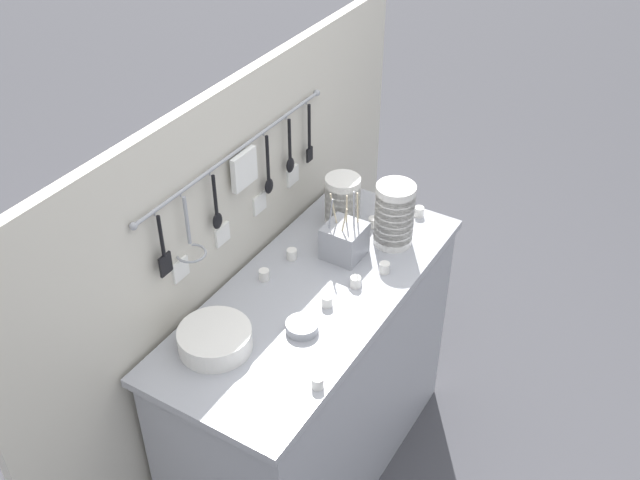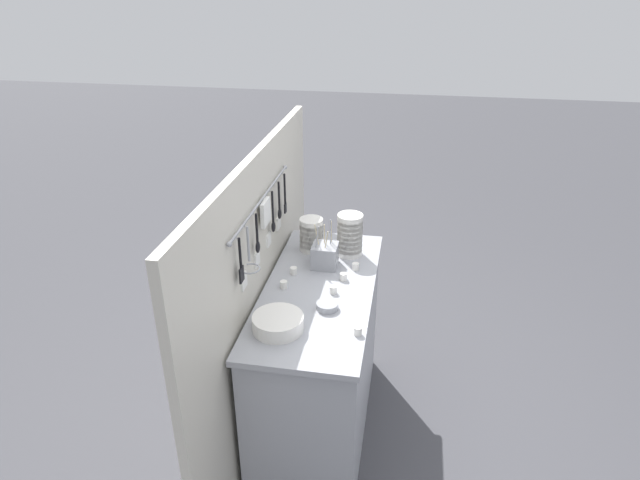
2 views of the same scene
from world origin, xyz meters
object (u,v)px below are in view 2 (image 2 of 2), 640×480
(cup_front_left, at_px, (332,246))
(bowl_stack_short_front, at_px, (311,235))
(steel_mixing_bowl, at_px, (327,306))
(cup_back_left, at_px, (294,271))
(cutlery_caddy, at_px, (325,255))
(cup_centre, at_px, (358,331))
(cup_edge_far, at_px, (333,290))
(cup_beside_plates, at_px, (343,277))
(plate_stack, at_px, (278,323))
(cup_mid_row, at_px, (355,236))
(cup_by_caddy, at_px, (284,285))
(cup_front_right, at_px, (356,266))
(bowl_stack_nested_right, at_px, (350,235))

(cup_front_left, bearing_deg, bowl_stack_short_front, 105.53)
(steel_mixing_bowl, xyz_separation_m, cup_back_left, (0.30, 0.23, 0.00))
(cutlery_caddy, relative_size, cup_centre, 7.04)
(cup_edge_far, relative_size, cup_beside_plates, 1.00)
(cup_centre, bearing_deg, cup_front_left, 16.57)
(plate_stack, distance_m, cup_mid_row, 1.02)
(bowl_stack_short_front, distance_m, cutlery_caddy, 0.21)
(cup_mid_row, height_order, cup_by_caddy, same)
(cup_edge_far, xyz_separation_m, cup_front_left, (0.48, 0.08, 0.00))
(cup_mid_row, bearing_deg, bowl_stack_short_front, 128.53)
(bowl_stack_short_front, xyz_separation_m, cup_beside_plates, (-0.31, -0.23, -0.08))
(bowl_stack_short_front, xyz_separation_m, cup_by_caddy, (-0.44, 0.06, -0.08))
(bowl_stack_short_front, bearing_deg, steel_mixing_bowl, -162.16)
(cup_front_left, distance_m, cup_back_left, 0.37)
(cutlery_caddy, xyz_separation_m, cup_front_right, (-0.01, -0.17, -0.05))
(cup_edge_far, height_order, cup_front_right, same)
(plate_stack, xyz_separation_m, cup_mid_row, (0.99, -0.24, -0.02))
(cutlery_caddy, distance_m, cup_edge_far, 0.29)
(plate_stack, bearing_deg, cup_by_caddy, 9.45)
(cup_by_caddy, xyz_separation_m, cup_beside_plates, (0.13, -0.29, 0.00))
(bowl_stack_short_front, xyz_separation_m, cup_mid_row, (0.19, -0.24, -0.08))
(cup_edge_far, bearing_deg, cutlery_caddy, 18.14)
(bowl_stack_short_front, height_order, cutlery_caddy, cutlery_caddy)
(cutlery_caddy, height_order, cup_edge_far, cutlery_caddy)
(cutlery_caddy, bearing_deg, cup_back_left, 127.90)
(cup_mid_row, relative_size, cup_back_left, 1.00)
(cup_mid_row, bearing_deg, cup_front_right, -173.39)
(cup_front_right, height_order, cup_back_left, same)
(steel_mixing_bowl, xyz_separation_m, cup_front_left, (0.63, 0.07, 0.00))
(cup_centre, bearing_deg, cup_by_caddy, 51.83)
(bowl_stack_nested_right, distance_m, cup_front_left, 0.16)
(cup_edge_far, bearing_deg, cup_by_caddy, 89.05)
(cup_mid_row, bearing_deg, cup_by_caddy, 154.82)
(bowl_stack_short_front, distance_m, steel_mixing_bowl, 0.63)
(bowl_stack_nested_right, xyz_separation_m, steel_mixing_bowl, (-0.58, 0.03, -0.11))
(bowl_stack_nested_right, distance_m, plate_stack, 0.82)
(plate_stack, relative_size, cup_mid_row, 5.91)
(bowl_stack_short_front, bearing_deg, cup_back_left, 172.09)
(bowl_stack_short_front, xyz_separation_m, plate_stack, (-0.80, 0.00, -0.06))
(cup_back_left, bearing_deg, bowl_stack_short_front, -7.91)
(plate_stack, distance_m, cutlery_caddy, 0.63)
(steel_mixing_bowl, relative_size, cup_back_left, 2.71)
(plate_stack, xyz_separation_m, cup_beside_plates, (0.49, -0.23, -0.02))
(bowl_stack_short_front, bearing_deg, cup_by_caddy, 172.30)
(steel_mixing_bowl, bearing_deg, plate_stack, 136.60)
(cup_mid_row, distance_m, cup_edge_far, 0.64)
(bowl_stack_short_front, height_order, cup_centre, bowl_stack_short_front)
(bowl_stack_short_front, relative_size, cup_back_left, 4.99)
(cup_by_caddy, bearing_deg, cup_front_left, -20.60)
(cutlery_caddy, xyz_separation_m, cup_by_caddy, (-0.27, 0.17, -0.05))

